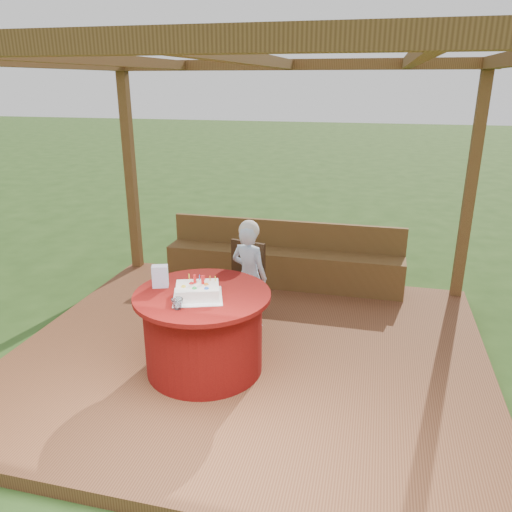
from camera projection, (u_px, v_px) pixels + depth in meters
The scene contains 10 objects.
ground at pixel (250, 359), 4.94m from camera, with size 60.00×60.00×0.00m, color #244316.
deck at pixel (250, 354), 4.92m from camera, with size 4.50×4.00×0.12m, color brown.
pergola at pixel (249, 106), 4.14m from camera, with size 4.50×4.00×2.72m.
bench at pixel (283, 264), 6.38m from camera, with size 3.00×0.42×0.80m.
table at pixel (204, 331), 4.45m from camera, with size 1.20×1.20×0.75m.
chair at pixel (243, 278), 5.40m from camera, with size 0.49×0.49×0.85m.
elderly_woman at pixel (249, 273), 5.20m from camera, with size 0.47×0.38×1.16m.
birthday_cake at pixel (198, 291), 4.23m from camera, with size 0.52×0.52×0.18m.
gift_bag at pixel (160, 276), 4.43m from camera, with size 0.14×0.09×0.20m, color #E091CE.
drinking_glass at pixel (177, 304), 4.01m from camera, with size 0.10×0.10×0.09m, color white.
Camera 1 is at (1.09, -4.18, 2.61)m, focal length 35.00 mm.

